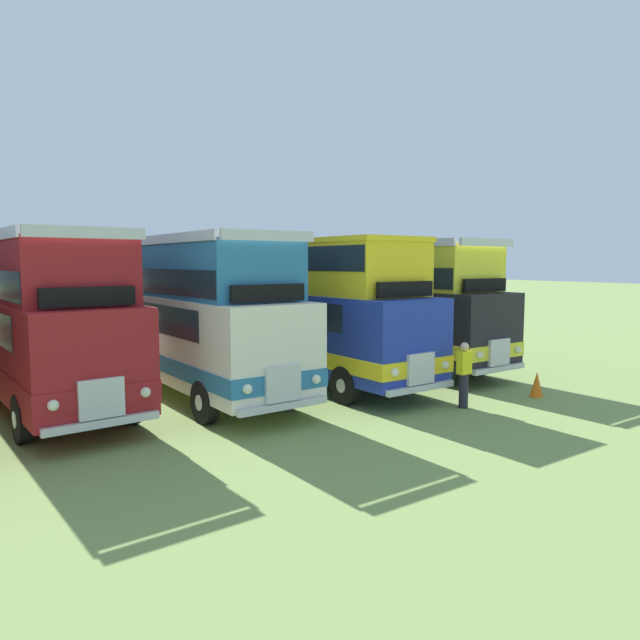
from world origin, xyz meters
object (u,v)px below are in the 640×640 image
at_px(bus_third_in_row, 41,317).
at_px(bus_sixth_in_row, 380,301).
at_px(bus_fifth_in_row, 299,302).
at_px(marshal_person, 464,374).
at_px(bus_fourth_in_row, 186,311).
at_px(cone_mid_row, 537,384).

bearing_deg(bus_third_in_row, bus_sixth_in_row, -1.09).
bearing_deg(bus_fifth_in_row, bus_third_in_row, 175.51).
bearing_deg(bus_sixth_in_row, marshal_person, -112.29).
bearing_deg(marshal_person, bus_fourth_in_row, 129.41).
xyz_separation_m(bus_fifth_in_row, marshal_person, (1.23, -6.04, -1.59)).
bearing_deg(cone_mid_row, bus_fifth_in_row, 121.41).
xyz_separation_m(bus_fourth_in_row, bus_fifth_in_row, (3.87, -0.16, 0.11)).
relative_size(bus_third_in_row, bus_fourth_in_row, 0.93).
bearing_deg(cone_mid_row, bus_third_in_row, 149.02).
distance_m(bus_fourth_in_row, cone_mid_row, 10.34).
relative_size(bus_fifth_in_row, cone_mid_row, 15.54).
xyz_separation_m(cone_mid_row, marshal_person, (-2.66, 0.34, 0.53)).
bearing_deg(bus_sixth_in_row, cone_mid_row, -89.77).
distance_m(bus_fourth_in_row, bus_fifth_in_row, 3.87).
height_order(bus_fourth_in_row, bus_sixth_in_row, same).
distance_m(bus_fifth_in_row, bus_sixth_in_row, 3.89).
relative_size(bus_sixth_in_row, marshal_person, 6.19).
distance_m(bus_fourth_in_row, marshal_person, 8.16).
bearing_deg(cone_mid_row, bus_fourth_in_row, 139.88).
distance_m(bus_third_in_row, cone_mid_row, 13.71).
distance_m(bus_sixth_in_row, marshal_person, 7.10).
distance_m(bus_third_in_row, bus_fifth_in_row, 7.76).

